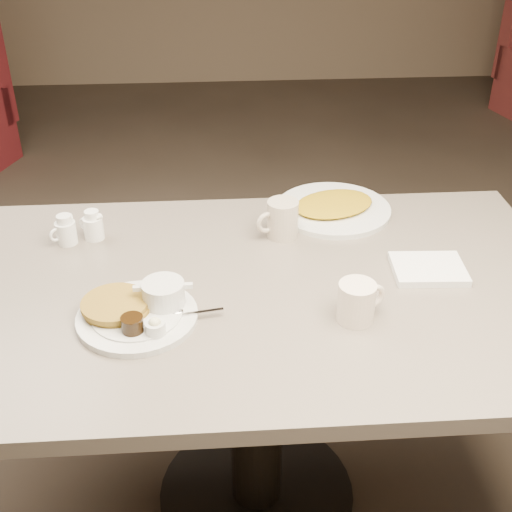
{
  "coord_description": "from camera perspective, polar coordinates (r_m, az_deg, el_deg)",
  "views": [
    {
      "loc": [
        -0.09,
        -1.28,
        1.63
      ],
      "look_at": [
        0.0,
        0.02,
        0.82
      ],
      "focal_mm": 46.84,
      "sensor_mm": 36.0,
      "label": 1
    }
  ],
  "objects": [
    {
      "name": "creamer_left",
      "position": [
        1.78,
        -15.95,
        2.09
      ],
      "size": [
        0.07,
        0.07,
        0.08
      ],
      "color": "white",
      "rests_on": "diner_table"
    },
    {
      "name": "main_plate",
      "position": [
        1.47,
        -9.94,
        -4.48
      ],
      "size": [
        0.32,
        0.27,
        0.07
      ],
      "color": "silver",
      "rests_on": "diner_table"
    },
    {
      "name": "creamer_right",
      "position": [
        1.78,
        -13.75,
        2.52
      ],
      "size": [
        0.07,
        0.05,
        0.08
      ],
      "color": "white",
      "rests_on": "diner_table"
    },
    {
      "name": "hash_plate",
      "position": [
        1.88,
        6.63,
        4.15
      ],
      "size": [
        0.42,
        0.42,
        0.04
      ],
      "color": "silver",
      "rests_on": "diner_table"
    },
    {
      "name": "coffee_mug_near",
      "position": [
        1.45,
        8.66,
        -3.83
      ],
      "size": [
        0.12,
        0.11,
        0.09
      ],
      "color": "#F4E2CC",
      "rests_on": "diner_table"
    },
    {
      "name": "coffee_mug_far",
      "position": [
        1.74,
        2.2,
        3.16
      ],
      "size": [
        0.13,
        0.11,
        0.1
      ],
      "color": "#BFB29E",
      "rests_on": "diner_table"
    },
    {
      "name": "napkin",
      "position": [
        1.66,
        14.51,
        -1.08
      ],
      "size": [
        0.18,
        0.15,
        0.02
      ],
      "color": "white",
      "rests_on": "diner_table"
    },
    {
      "name": "diner_table",
      "position": [
        1.66,
        0.05,
        -7.4
      ],
      "size": [
        1.5,
        0.9,
        0.75
      ],
      "color": "slate",
      "rests_on": "ground"
    }
  ]
}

